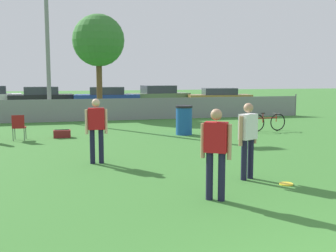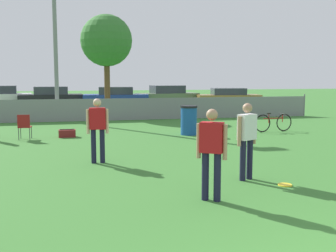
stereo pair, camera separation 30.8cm
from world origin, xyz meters
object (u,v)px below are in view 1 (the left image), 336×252
at_px(tree_near_pole, 99,41).
at_px(frisbee_disc, 286,184).
at_px(player_receiver_white, 248,135).
at_px(parked_car_tan, 219,97).
at_px(parked_car_dark, 41,97).
at_px(folding_chair_sideline, 19,126).
at_px(parked_car_blue, 107,97).
at_px(parked_car_olive, 159,96).
at_px(gear_bag_sideline, 62,134).
at_px(light_pole, 47,16).
at_px(player_thrower_red, 216,148).
at_px(player_defender_red, 96,126).
at_px(bicycle_sideline, 267,122).
at_px(trash_bin, 184,120).

bearing_deg(tree_near_pole, frisbee_disc, -81.88).
relative_size(player_receiver_white, parked_car_tan, 0.35).
xyz_separation_m(parked_car_dark, parked_car_tan, (12.66, -1.93, -0.04)).
bearing_deg(parked_car_dark, folding_chair_sideline, -94.31).
height_order(parked_car_blue, parked_car_olive, parked_car_olive).
height_order(tree_near_pole, gear_bag_sideline, tree_near_pole).
distance_m(frisbee_disc, folding_chair_sideline, 9.71).
height_order(light_pole, folding_chair_sideline, light_pole).
distance_m(player_thrower_red, player_defender_red, 4.19).
xyz_separation_m(frisbee_disc, gear_bag_sideline, (-4.44, 8.01, 0.12)).
bearing_deg(frisbee_disc, folding_chair_sideline, 127.44).
distance_m(folding_chair_sideline, parked_car_blue, 15.15).
relative_size(frisbee_disc, parked_car_tan, 0.06).
relative_size(player_receiver_white, folding_chair_sideline, 1.86).
relative_size(tree_near_pole, bicycle_sideline, 3.30).
bearing_deg(bicycle_sideline, frisbee_disc, -121.20).
bearing_deg(player_defender_red, gear_bag_sideline, 103.24).
height_order(player_thrower_red, frisbee_disc, player_thrower_red).
xyz_separation_m(folding_chair_sideline, parked_car_olive, (8.58, 15.14, 0.20)).
height_order(light_pole, player_receiver_white, light_pole).
height_order(tree_near_pole, trash_bin, tree_near_pole).
bearing_deg(player_defender_red, bicycle_sideline, 35.99).
bearing_deg(player_receiver_white, light_pole, 81.93).
bearing_deg(trash_bin, parked_car_olive, 80.28).
height_order(tree_near_pole, folding_chair_sideline, tree_near_pole).
relative_size(bicycle_sideline, trash_bin, 1.53).
bearing_deg(light_pole, frisbee_disc, -70.39).
relative_size(light_pole, gear_bag_sideline, 14.27).
height_order(player_defender_red, parked_car_dark, player_defender_red).
bearing_deg(bicycle_sideline, parked_car_tan, 70.41).
xyz_separation_m(tree_near_pole, trash_bin, (2.38, -8.47, -3.57)).
bearing_deg(parked_car_olive, frisbee_disc, -104.79).
height_order(tree_near_pole, player_defender_red, tree_near_pole).
height_order(trash_bin, parked_car_blue, parked_car_blue).
bearing_deg(bicycle_sideline, parked_car_olive, 87.65).
relative_size(tree_near_pole, player_defender_red, 3.36).
bearing_deg(player_thrower_red, player_receiver_white, 79.49).
relative_size(trash_bin, parked_car_blue, 0.24).
bearing_deg(folding_chair_sideline, parked_car_tan, -128.88).
height_order(player_thrower_red, folding_chair_sideline, player_thrower_red).
bearing_deg(parked_car_olive, gear_bag_sideline, -123.76).
xyz_separation_m(folding_chair_sideline, trash_bin, (5.98, -0.07, 0.04)).
relative_size(bicycle_sideline, parked_car_tan, 0.36).
height_order(player_receiver_white, trash_bin, player_receiver_white).
height_order(player_receiver_white, parked_car_olive, player_receiver_white).
relative_size(gear_bag_sideline, parked_car_dark, 0.13).
relative_size(bicycle_sideline, parked_car_olive, 0.36).
distance_m(bicycle_sideline, gear_bag_sideline, 8.09).
bearing_deg(frisbee_disc, trash_bin, 89.39).
bearing_deg(parked_car_dark, tree_near_pole, -68.40).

